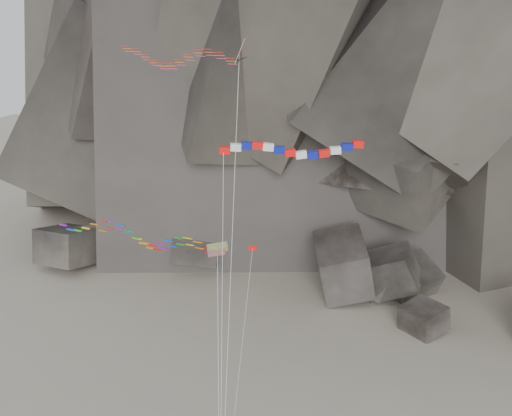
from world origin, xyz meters
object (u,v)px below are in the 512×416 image
(parafoil_kite, at_px, (130,233))
(pennant_kite, at_px, (247,299))
(delta_kite, at_px, (172,56))
(banner_kite, at_px, (290,151))

(parafoil_kite, bearing_deg, pennant_kite, -30.84)
(delta_kite, relative_size, pennant_kite, 1.82)
(banner_kite, bearing_deg, parafoil_kite, 171.16)
(delta_kite, height_order, banner_kite, delta_kite)
(pennant_kite, bearing_deg, delta_kite, 157.55)
(delta_kite, distance_m, parafoil_kite, 13.66)
(banner_kite, height_order, parafoil_kite, banner_kite)
(banner_kite, distance_m, pennant_kite, 11.14)
(delta_kite, distance_m, pennant_kite, 18.17)
(banner_kite, bearing_deg, pennant_kite, -145.08)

